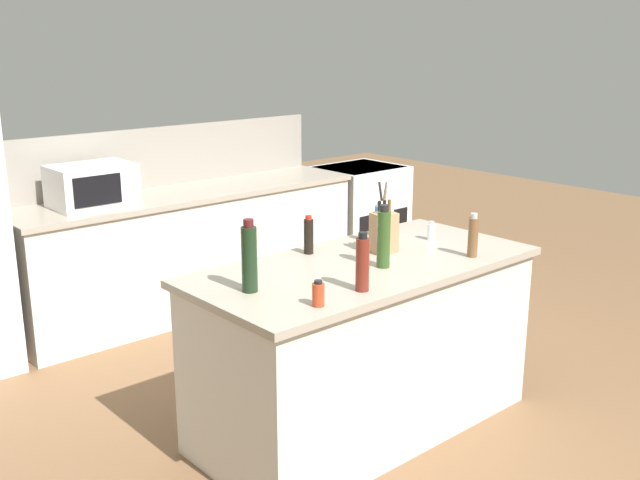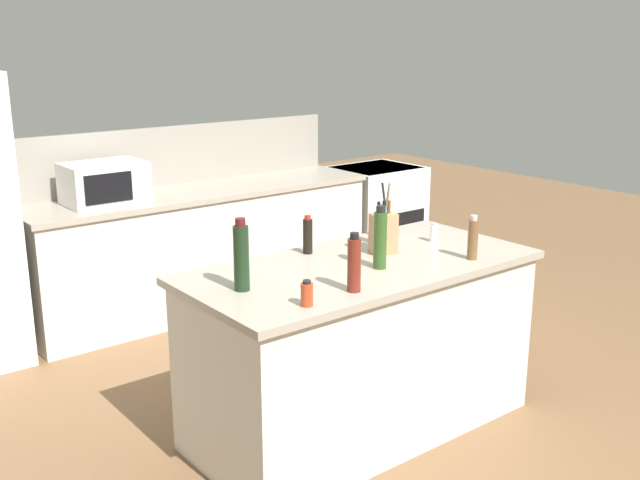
# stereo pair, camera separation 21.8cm
# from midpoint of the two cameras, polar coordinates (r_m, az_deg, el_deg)

# --- Properties ---
(ground_plane) EXTENTS (14.00, 14.00, 0.00)m
(ground_plane) POSITION_cam_midpoint_polar(r_m,az_deg,el_deg) (4.27, 1.69, -13.90)
(ground_plane) COLOR brown
(back_counter_run) EXTENTS (2.78, 0.66, 0.94)m
(back_counter_run) POSITION_cam_midpoint_polar(r_m,az_deg,el_deg) (5.90, -10.81, -0.77)
(back_counter_run) COLOR beige
(back_counter_run) RESTS_ON ground_plane
(wall_backsplash) EXTENTS (2.74, 0.03, 0.46)m
(wall_backsplash) POSITION_cam_midpoint_polar(r_m,az_deg,el_deg) (6.02, -12.69, 6.26)
(wall_backsplash) COLOR gray
(wall_backsplash) RESTS_ON back_counter_run
(kitchen_island) EXTENTS (1.89, 0.90, 0.94)m
(kitchen_island) POSITION_cam_midpoint_polar(r_m,az_deg,el_deg) (4.06, 1.74, -8.07)
(kitchen_island) COLOR beige
(kitchen_island) RESTS_ON ground_plane
(range_oven) EXTENTS (0.76, 0.65, 0.92)m
(range_oven) POSITION_cam_midpoint_polar(r_m,az_deg,el_deg) (6.96, 2.09, 1.92)
(range_oven) COLOR white
(range_oven) RESTS_ON ground_plane
(microwave) EXTENTS (0.54, 0.39, 0.29)m
(microwave) POSITION_cam_midpoint_polar(r_m,az_deg,el_deg) (5.43, -18.10, 3.97)
(microwave) COLOR white
(microwave) RESTS_ON back_counter_run
(knife_block) EXTENTS (0.15, 0.12, 0.29)m
(knife_block) POSITION_cam_midpoint_polar(r_m,az_deg,el_deg) (4.06, 3.35, 0.59)
(knife_block) COLOR #A87C54
(knife_block) RESTS_ON kitchen_island
(utensil_crock) EXTENTS (0.12, 0.12, 0.32)m
(utensil_crock) POSITION_cam_midpoint_polar(r_m,az_deg,el_deg) (4.42, 3.44, 1.42)
(utensil_crock) COLOR beige
(utensil_crock) RESTS_ON kitchen_island
(vinegar_bottle) EXTENTS (0.06, 0.06, 0.28)m
(vinegar_bottle) POSITION_cam_midpoint_polar(r_m,az_deg,el_deg) (3.44, 1.44, -1.81)
(vinegar_bottle) COLOR maroon
(vinegar_bottle) RESTS_ON kitchen_island
(soy_sauce_bottle) EXTENTS (0.05, 0.05, 0.21)m
(soy_sauce_bottle) POSITION_cam_midpoint_polar(r_m,az_deg,el_deg) (4.03, -2.43, 0.32)
(soy_sauce_bottle) COLOR black
(soy_sauce_bottle) RESTS_ON kitchen_island
(dish_soap_bottle) EXTENTS (0.06, 0.06, 0.24)m
(dish_soap_bottle) POSITION_cam_midpoint_polar(r_m,az_deg,el_deg) (4.23, 3.10, 1.22)
(dish_soap_bottle) COLOR #3384BC
(dish_soap_bottle) RESTS_ON kitchen_island
(salt_shaker) EXTENTS (0.05, 0.05, 0.11)m
(salt_shaker) POSITION_cam_midpoint_polar(r_m,az_deg,el_deg) (4.35, 7.05, 0.66)
(salt_shaker) COLOR silver
(salt_shaker) RESTS_ON kitchen_island
(wine_bottle) EXTENTS (0.07, 0.07, 0.34)m
(wine_bottle) POSITION_cam_midpoint_polar(r_m,az_deg,el_deg) (3.44, -7.22, -1.37)
(wine_bottle) COLOR black
(wine_bottle) RESTS_ON kitchen_island
(pepper_grinder) EXTENTS (0.05, 0.05, 0.24)m
(pepper_grinder) POSITION_cam_midpoint_polar(r_m,az_deg,el_deg) (4.03, 10.07, 0.26)
(pepper_grinder) COLOR brown
(pepper_grinder) RESTS_ON kitchen_island
(olive_oil_bottle) EXTENTS (0.07, 0.07, 0.33)m
(olive_oil_bottle) POSITION_cam_midpoint_polar(r_m,az_deg,el_deg) (3.79, 3.23, 0.14)
(olive_oil_bottle) COLOR #2D4C1E
(olive_oil_bottle) RESTS_ON kitchen_island
(spice_jar_paprika) EXTENTS (0.05, 0.05, 0.12)m
(spice_jar_paprika) POSITION_cam_midpoint_polar(r_m,az_deg,el_deg) (3.27, -2.05, -4.16)
(spice_jar_paprika) COLOR #B73D1E
(spice_jar_paprika) RESTS_ON kitchen_island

